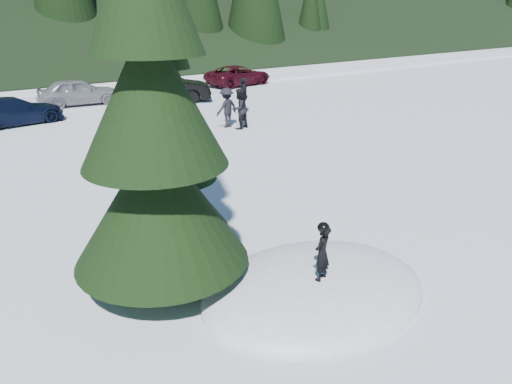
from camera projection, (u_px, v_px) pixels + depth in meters
ground at (314, 292)px, 9.33m from camera, size 200.00×200.00×0.00m
snow_mound at (314, 292)px, 9.33m from camera, size 4.48×3.52×0.96m
spruce_tall at (152, 114)px, 8.37m from camera, size 3.20×3.20×8.60m
spruce_short at (174, 154)px, 10.41m from camera, size 2.20×2.20×5.37m
child_skier at (322, 253)px, 8.67m from camera, size 0.44×0.36×1.02m
adult_0 at (239, 109)px, 21.00m from camera, size 0.99×0.87×1.71m
adult_1 at (244, 95)px, 24.03m from camera, size 0.87×1.07×1.71m
adult_2 at (227, 108)px, 21.29m from camera, size 1.19×0.83×1.69m
car_3 at (13, 111)px, 21.78m from camera, size 4.41×2.31×1.22m
car_4 at (78, 92)px, 25.95m from camera, size 4.21×2.04×1.39m
car_5 at (167, 87)px, 26.75m from camera, size 4.92×3.37×1.54m
car_6 at (238, 75)px, 32.12m from camera, size 4.82×2.83×1.26m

